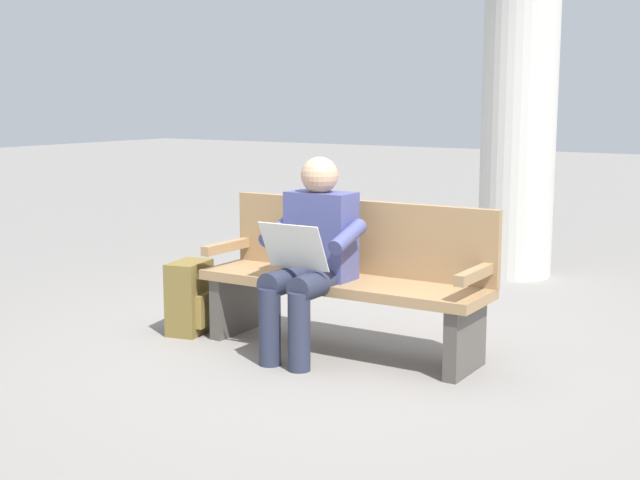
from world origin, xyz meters
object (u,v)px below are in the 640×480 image
bench_near (347,275)px  support_pillar (520,86)px  backpack (190,298)px  person_seated (311,252)px

bench_near → support_pillar: (-0.04, -2.71, 1.16)m
backpack → support_pillar: bearing=-110.2°
bench_near → backpack: size_ratio=3.84×
bench_near → person_seated: 0.31m
backpack → person_seated: bearing=-179.6°
bench_near → support_pillar: support_pillar is taller
person_seated → support_pillar: support_pillar is taller
bench_near → backpack: 1.10m
support_pillar → backpack: bearing=69.8°
person_seated → support_pillar: size_ratio=0.36×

